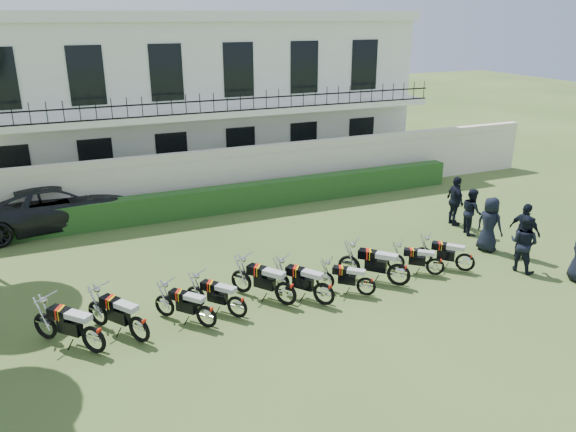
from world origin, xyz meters
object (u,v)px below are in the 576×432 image
object	(u,v)px
motorcycle_8	(436,263)
motorcycle_9	(466,258)
officer_2	(525,231)
officer_4	(471,211)
motorcycle_7	(399,269)
officer_1	(524,243)
officer_5	(455,201)
motorcycle_5	(324,288)
motorcycle_6	(366,282)
motorcycle_0	(93,333)
suv	(55,205)
officer_3	(490,224)
motorcycle_2	(206,311)
motorcycle_1	(139,323)
motorcycle_3	(237,302)
motorcycle_4	(286,288)

from	to	relation	value
motorcycle_8	motorcycle_9	xyz separation A→B (m)	(0.97, -0.14, 0.03)
officer_2	officer_4	bearing A→B (deg)	-8.54
motorcycle_7	officer_4	xyz separation A→B (m)	(4.63, 2.50, 0.28)
officer_1	officer_5	size ratio (longest dim) A/B	0.96
motorcycle_5	motorcycle_7	xyz separation A→B (m)	(2.43, 0.17, 0.03)
motorcycle_6	motorcycle_8	xyz separation A→B (m)	(2.52, 0.31, -0.00)
motorcycle_8	motorcycle_9	distance (m)	0.98
motorcycle_0	officer_1	size ratio (longest dim) A/B	0.93
motorcycle_7	officer_2	world-z (taller)	officer_2
suv	officer_5	distance (m)	14.44
motorcycle_9	officer_3	xyz separation A→B (m)	(1.77, 1.04, 0.45)
motorcycle_2	motorcycle_7	bearing A→B (deg)	-40.63
officer_2	suv	bearing A→B (deg)	45.68
officer_5	motorcycle_9	bearing A→B (deg)	157.31
motorcycle_1	suv	size ratio (longest dim) A/B	0.31
motorcycle_1	suv	world-z (taller)	suv
motorcycle_1	motorcycle_8	size ratio (longest dim) A/B	1.31
motorcycle_0	motorcycle_9	bearing A→B (deg)	-42.13
motorcycle_6	motorcycle_7	size ratio (longest dim) A/B	0.83
motorcycle_7	motorcycle_9	bearing A→B (deg)	-43.27
officer_2	motorcycle_2	bearing A→B (deg)	80.35
officer_5	motorcycle_0	bearing A→B (deg)	116.81
motorcycle_6	officer_3	world-z (taller)	officer_3
motorcycle_1	officer_4	distance (m)	12.10
motorcycle_8	motorcycle_1	bearing A→B (deg)	131.33
motorcycle_1	officer_3	xyz separation A→B (m)	(11.32, 1.14, 0.38)
motorcycle_2	suv	bearing A→B (deg)	67.67
motorcycle_0	motorcycle_1	size ratio (longest dim) A/B	0.93
motorcycle_1	officer_3	world-z (taller)	officer_3
motorcycle_7	motorcycle_8	world-z (taller)	motorcycle_7
officer_2	officer_4	distance (m)	2.33
officer_3	motorcycle_9	bearing A→B (deg)	103.25
officer_3	officer_5	world-z (taller)	officer_5
motorcycle_5	suv	bearing A→B (deg)	88.30
motorcycle_3	officer_4	distance (m)	9.67
motorcycle_8	officer_2	xyz separation A→B (m)	(3.34, 0.01, 0.47)
motorcycle_5	motorcycle_2	bearing A→B (deg)	142.01
motorcycle_6	officer_2	xyz separation A→B (m)	(5.86, 0.32, 0.47)
motorcycle_7	officer_4	world-z (taller)	officer_4
motorcycle_6	motorcycle_7	world-z (taller)	motorcycle_7
motorcycle_7	suv	size ratio (longest dim) A/B	0.28
suv	officer_3	world-z (taller)	officer_3
motorcycle_5	suv	xyz separation A→B (m)	(-6.23, 9.17, 0.29)
motorcycle_2	officer_4	xyz separation A→B (m)	(10.20, 2.55, 0.35)
motorcycle_3	suv	distance (m)	9.73
motorcycle_0	motorcycle_6	xyz separation A→B (m)	(7.07, -0.01, -0.11)
officer_2	officer_3	distance (m)	1.07
motorcycle_1	motorcycle_3	size ratio (longest dim) A/B	1.20
officer_4	officer_5	world-z (taller)	officer_5
motorcycle_4	suv	world-z (taller)	suv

